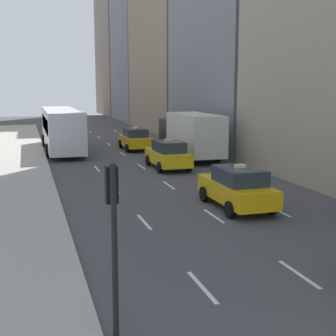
% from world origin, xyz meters
% --- Properties ---
extents(lane_markings, '(5.72, 56.00, 0.01)m').
position_xyz_m(lane_markings, '(2.60, 23.00, 0.01)').
color(lane_markings, white).
rests_on(lane_markings, ground).
extents(taxi_lead, '(2.02, 4.40, 1.87)m').
position_xyz_m(taxi_lead, '(4.00, 14.88, 0.88)').
color(taxi_lead, yellow).
rests_on(taxi_lead, ground).
extents(taxi_second, '(2.02, 4.40, 1.87)m').
position_xyz_m(taxi_second, '(4.00, 24.73, 0.88)').
color(taxi_second, yellow).
rests_on(taxi_second, ground).
extents(taxi_third, '(2.02, 4.40, 1.87)m').
position_xyz_m(taxi_third, '(4.00, 33.77, 0.88)').
color(taxi_third, yellow).
rests_on(taxi_third, ground).
extents(city_bus, '(2.80, 11.61, 3.25)m').
position_xyz_m(city_bus, '(-1.61, 34.74, 1.79)').
color(city_bus, silver).
rests_on(city_bus, ground).
extents(box_truck, '(2.58, 8.40, 3.15)m').
position_xyz_m(box_truck, '(6.80, 28.52, 1.71)').
color(box_truck, '#262628').
rests_on(box_truck, ground).
extents(traffic_light_pole, '(0.24, 0.42, 3.60)m').
position_xyz_m(traffic_light_pole, '(-2.75, 6.20, 2.41)').
color(traffic_light_pole, black).
rests_on(traffic_light_pole, ground).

